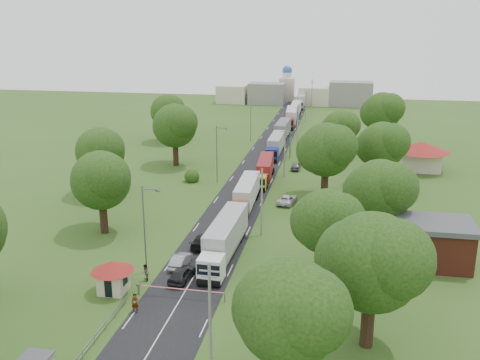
% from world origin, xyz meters
% --- Properties ---
extents(ground, '(260.00, 260.00, 0.00)m').
position_xyz_m(ground, '(0.00, 0.00, 0.00)').
color(ground, '#34551C').
rests_on(ground, ground).
extents(road, '(8.00, 200.00, 0.04)m').
position_xyz_m(road, '(0.00, 20.00, 0.00)').
color(road, black).
rests_on(road, ground).
extents(boom_barrier, '(9.22, 0.35, 1.18)m').
position_xyz_m(boom_barrier, '(-1.36, -25.00, 0.89)').
color(boom_barrier, slate).
rests_on(boom_barrier, ground).
extents(guard_booth, '(4.40, 4.40, 3.45)m').
position_xyz_m(guard_booth, '(-7.20, -25.00, 2.16)').
color(guard_booth, beige).
rests_on(guard_booth, ground).
extents(guard_rail, '(0.10, 17.00, 1.70)m').
position_xyz_m(guard_rail, '(-5.00, -35.00, 0.00)').
color(guard_rail, slate).
rests_on(guard_rail, ground).
extents(info_sign, '(0.12, 3.10, 4.10)m').
position_xyz_m(info_sign, '(5.20, 35.00, 3.00)').
color(info_sign, slate).
rests_on(info_sign, ground).
extents(pole_0, '(1.60, 0.24, 9.00)m').
position_xyz_m(pole_0, '(5.50, -35.00, 4.68)').
color(pole_0, gray).
rests_on(pole_0, ground).
extents(pole_1, '(1.60, 0.24, 9.00)m').
position_xyz_m(pole_1, '(5.50, -7.00, 4.68)').
color(pole_1, gray).
rests_on(pole_1, ground).
extents(pole_2, '(1.60, 0.24, 9.00)m').
position_xyz_m(pole_2, '(5.50, 21.00, 4.68)').
color(pole_2, gray).
rests_on(pole_2, ground).
extents(pole_3, '(1.60, 0.24, 9.00)m').
position_xyz_m(pole_3, '(5.50, 49.00, 4.68)').
color(pole_3, gray).
rests_on(pole_3, ground).
extents(pole_4, '(1.60, 0.24, 9.00)m').
position_xyz_m(pole_4, '(5.50, 77.00, 4.68)').
color(pole_4, gray).
rests_on(pole_4, ground).
extents(pole_5, '(1.60, 0.24, 9.00)m').
position_xyz_m(pole_5, '(5.50, 105.00, 4.68)').
color(pole_5, gray).
rests_on(pole_5, ground).
extents(lamp_0, '(2.03, 0.22, 10.00)m').
position_xyz_m(lamp_0, '(-5.35, -20.00, 5.55)').
color(lamp_0, slate).
rests_on(lamp_0, ground).
extents(lamp_1, '(2.03, 0.22, 10.00)m').
position_xyz_m(lamp_1, '(-5.35, 15.00, 5.55)').
color(lamp_1, slate).
rests_on(lamp_1, ground).
extents(lamp_2, '(2.03, 0.22, 10.00)m').
position_xyz_m(lamp_2, '(-5.35, 50.00, 5.55)').
color(lamp_2, slate).
rests_on(lamp_2, ground).
extents(tree_0, '(8.80, 8.80, 11.07)m').
position_xyz_m(tree_0, '(11.99, -37.84, 7.22)').
color(tree_0, '#382616').
rests_on(tree_0, ground).
extents(tree_1, '(9.60, 9.60, 12.05)m').
position_xyz_m(tree_1, '(17.99, -29.83, 7.85)').
color(tree_1, '#382616').
rests_on(tree_1, ground).
extents(tree_2, '(8.00, 8.00, 10.10)m').
position_xyz_m(tree_2, '(13.99, -17.86, 6.60)').
color(tree_2, '#382616').
rests_on(tree_2, ground).
extents(tree_3, '(8.80, 8.80, 11.07)m').
position_xyz_m(tree_3, '(19.99, -7.84, 7.22)').
color(tree_3, '#382616').
rests_on(tree_3, ground).
extents(tree_4, '(9.60, 9.60, 12.05)m').
position_xyz_m(tree_4, '(12.99, 10.17, 7.85)').
color(tree_4, '#382616').
rests_on(tree_4, ground).
extents(tree_5, '(8.80, 8.80, 11.07)m').
position_xyz_m(tree_5, '(21.99, 18.16, 7.22)').
color(tree_5, '#382616').
rests_on(tree_5, ground).
extents(tree_6, '(8.00, 8.00, 10.10)m').
position_xyz_m(tree_6, '(14.99, 35.14, 6.60)').
color(tree_6, '#382616').
rests_on(tree_6, ground).
extents(tree_7, '(9.60, 9.60, 12.05)m').
position_xyz_m(tree_7, '(23.99, 50.17, 7.85)').
color(tree_7, '#382616').
rests_on(tree_7, ground).
extents(tree_10, '(8.80, 8.80, 11.07)m').
position_xyz_m(tree_10, '(-15.01, -9.84, 7.22)').
color(tree_10, '#382616').
rests_on(tree_10, ground).
extents(tree_11, '(8.80, 8.80, 11.07)m').
position_xyz_m(tree_11, '(-22.01, 5.16, 7.22)').
color(tree_11, '#382616').
rests_on(tree_11, ground).
extents(tree_12, '(9.60, 9.60, 12.05)m').
position_xyz_m(tree_12, '(-16.01, 25.17, 7.85)').
color(tree_12, '#382616').
rests_on(tree_12, ground).
extents(tree_13, '(8.80, 8.80, 11.07)m').
position_xyz_m(tree_13, '(-24.01, 45.16, 7.22)').
color(tree_13, '#382616').
rests_on(tree_13, ground).
extents(house_brick, '(8.60, 6.60, 5.20)m').
position_xyz_m(house_brick, '(26.00, -12.00, 2.65)').
color(house_brick, maroon).
rests_on(house_brick, ground).
extents(house_cream, '(10.08, 10.08, 5.80)m').
position_xyz_m(house_cream, '(30.00, 30.00, 3.64)').
color(house_cream, beige).
rests_on(house_cream, ground).
extents(distant_town, '(52.00, 8.00, 8.00)m').
position_xyz_m(distant_town, '(0.68, 110.00, 3.49)').
color(distant_town, gray).
rests_on(distant_town, ground).
extents(church, '(5.00, 5.00, 12.30)m').
position_xyz_m(church, '(-4.00, 118.00, 5.39)').
color(church, beige).
rests_on(church, ground).
extents(truck_0, '(3.00, 15.72, 4.35)m').
position_xyz_m(truck_0, '(2.20, -14.43, 2.31)').
color(truck_0, white).
rests_on(truck_0, ground).
extents(truck_1, '(2.82, 14.41, 3.99)m').
position_xyz_m(truck_1, '(1.69, 2.90, 2.12)').
color(truck_1, '#BC3915').
rests_on(truck_1, ground).
extents(truck_2, '(3.08, 13.67, 3.77)m').
position_xyz_m(truck_2, '(2.36, 17.86, 2.00)').
color(truck_2, yellow).
rests_on(truck_2, ground).
extents(truck_3, '(2.48, 14.39, 3.99)m').
position_xyz_m(truck_3, '(1.97, 37.22, 2.12)').
color(truck_3, navy).
rests_on(truck_3, ground).
extents(truck_4, '(2.85, 14.92, 4.13)m').
position_xyz_m(truck_4, '(1.60, 52.80, 2.19)').
color(truck_4, silver).
rests_on(truck_4, ground).
extents(truck_5, '(3.44, 15.65, 4.32)m').
position_xyz_m(truck_5, '(1.97, 71.54, 2.29)').
color(truck_5, maroon).
rests_on(truck_5, ground).
extents(truck_6, '(2.55, 14.06, 3.90)m').
position_xyz_m(truck_6, '(1.91, 86.51, 2.07)').
color(truck_6, '#2B7237').
rests_on(truck_6, ground).
extents(truck_7, '(2.76, 14.83, 4.11)m').
position_xyz_m(truck_7, '(2.09, 104.46, 2.18)').
color(truck_7, '#B8B8B8').
rests_on(truck_7, ground).
extents(truck_8, '(2.77, 13.80, 3.82)m').
position_xyz_m(truck_8, '(2.16, 120.28, 2.02)').
color(truck_8, olive).
rests_on(truck_8, ground).
extents(car_lane_front, '(2.33, 4.73, 1.55)m').
position_xyz_m(car_lane_front, '(-1.00, -21.29, 0.77)').
color(car_lane_front, black).
rests_on(car_lane_front, ground).
extents(car_lane_mid, '(1.74, 4.44, 1.44)m').
position_xyz_m(car_lane_mid, '(-2.14, -18.00, 0.72)').
color(car_lane_mid, '#919498').
rests_on(car_lane_mid, ground).
extents(car_lane_rear, '(2.34, 5.13, 1.46)m').
position_xyz_m(car_lane_rear, '(-1.12, -12.00, 0.73)').
color(car_lane_rear, black).
rests_on(car_lane_rear, ground).
extents(car_verge_near, '(3.09, 5.16, 1.34)m').
position_xyz_m(car_verge_near, '(7.54, 6.21, 0.67)').
color(car_verge_near, silver).
rests_on(car_verge_near, ground).
extents(car_verge_far, '(1.72, 4.15, 1.41)m').
position_xyz_m(car_verge_far, '(7.12, 26.32, 0.70)').
color(car_verge_far, slate).
rests_on(car_verge_far, ground).
extents(pedestrian_near, '(0.76, 0.54, 1.94)m').
position_xyz_m(pedestrian_near, '(-3.50, -28.50, 0.97)').
color(pedestrian_near, gray).
rests_on(pedestrian_near, ground).
extents(pedestrian_booth, '(1.09, 1.15, 1.88)m').
position_xyz_m(pedestrian_booth, '(-4.80, -22.17, 0.94)').
color(pedestrian_booth, gray).
rests_on(pedestrian_booth, ground).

